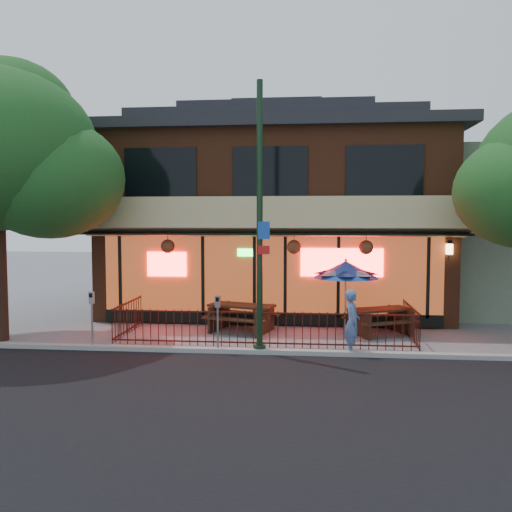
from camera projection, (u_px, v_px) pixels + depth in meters
The scene contains 13 objects.
ground at pixel (261, 349), 14.53m from camera, with size 80.00×80.00×0.00m, color gray.
asphalt_street at pixel (227, 440), 8.57m from camera, with size 80.00×11.00×0.00m, color black.
curb at pixel (259, 351), 14.03m from camera, with size 80.00×0.25×0.12m, color #999993.
restaurant_building at pixel (277, 203), 21.30m from camera, with size 12.96×9.49×8.05m.
neighbor_building at pixel (509, 231), 21.07m from camera, with size 6.00×7.00×6.00m, color gray.
patio_fence at pixel (263, 322), 14.98m from camera, with size 8.44×2.62×1.00m.
street_light at pixel (260, 232), 13.91m from camera, with size 0.43×0.32×7.00m.
picnic_table_left at pixel (242, 314), 16.72m from camera, with size 2.35×2.05×0.85m.
picnic_table_right at pixel (380, 317), 16.33m from camera, with size 2.28×2.07×0.79m.
patio_umbrella at pixel (346, 269), 16.54m from camera, with size 2.00×2.00×2.28m.
pedestrian at pixel (352, 322), 13.89m from camera, with size 0.61×0.40×1.68m, color #4F6B9F.
parking_meter_near at pixel (218, 314), 14.09m from camera, with size 0.14×0.13×1.50m.
parking_meter_far at pixel (92, 310), 14.43m from camera, with size 0.16×0.15×1.56m.
Camera 1 is at (1.29, -14.26, 3.51)m, focal length 38.00 mm.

